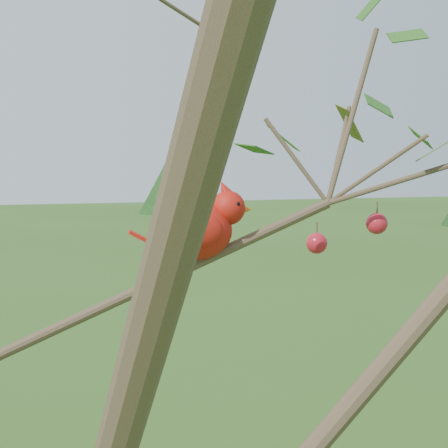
% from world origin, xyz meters
% --- Properties ---
extents(crabapple_tree, '(2.35, 2.05, 2.95)m').
position_xyz_m(crabapple_tree, '(0.03, -0.02, 2.12)').
color(crabapple_tree, '#3D2D20').
rests_on(crabapple_tree, ground).
extents(cardinal, '(0.21, 0.12, 0.15)m').
position_xyz_m(cardinal, '(0.32, 0.07, 2.16)').
color(cardinal, '#B31D0F').
rests_on(cardinal, ground).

